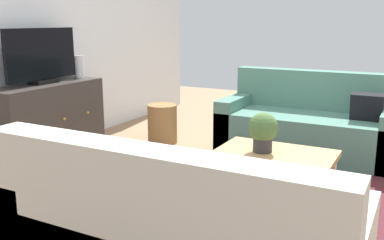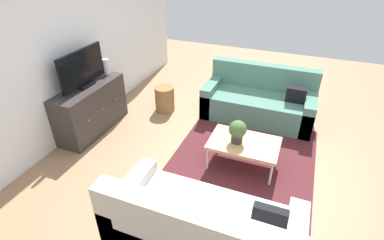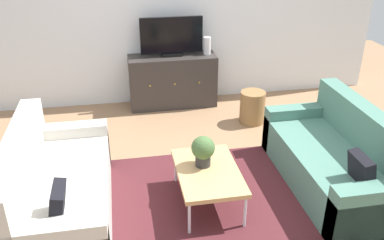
{
  "view_description": "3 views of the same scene",
  "coord_description": "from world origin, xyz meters",
  "views": [
    {
      "loc": [
        -3.18,
        -1.13,
        1.39
      ],
      "look_at": [
        0.0,
        0.56,
        0.57
      ],
      "focal_mm": 41.03,
      "sensor_mm": 36.0,
      "label": 1
    },
    {
      "loc": [
        -3.13,
        -0.68,
        2.65
      ],
      "look_at": [
        0.0,
        0.56,
        0.57
      ],
      "focal_mm": 27.6,
      "sensor_mm": 36.0,
      "label": 2
    },
    {
      "loc": [
        -0.74,
        -3.43,
        2.59
      ],
      "look_at": [
        0.0,
        0.56,
        0.57
      ],
      "focal_mm": 38.8,
      "sensor_mm": 36.0,
      "label": 3
    }
  ],
  "objects": [
    {
      "name": "tv_console",
      "position": [
        0.02,
        2.27,
        0.38
      ],
      "size": [
        1.27,
        0.47,
        0.76
      ],
      "color": "#332D2B",
      "rests_on": "ground_plane"
    },
    {
      "name": "couch_right_side",
      "position": [
        1.44,
        -0.1,
        0.28
      ],
      "size": [
        0.86,
        1.8,
        0.85
      ],
      "color": "#4C7A6B",
      "rests_on": "ground_plane"
    },
    {
      "name": "flat_screen_tv",
      "position": [
        0.02,
        2.29,
        1.04
      ],
      "size": [
        0.89,
        0.16,
        0.56
      ],
      "color": "black",
      "rests_on": "tv_console"
    },
    {
      "name": "ground_plane",
      "position": [
        0.0,
        0.0,
        0.0
      ],
      "size": [
        10.0,
        10.0,
        0.0
      ],
      "primitive_type": "plane",
      "color": "#997251"
    },
    {
      "name": "coffee_table",
      "position": [
        0.02,
        -0.16,
        0.36
      ],
      "size": [
        0.59,
        0.91,
        0.39
      ],
      "color": "tan",
      "rests_on": "ground_plane"
    },
    {
      "name": "wall_back",
      "position": [
        0.0,
        2.55,
        1.35
      ],
      "size": [
        6.4,
        0.12,
        2.7
      ],
      "primitive_type": "cube",
      "color": "white",
      "rests_on": "ground_plane"
    },
    {
      "name": "wicker_basket",
      "position": [
        1.01,
        1.49,
        0.22
      ],
      "size": [
        0.34,
        0.34,
        0.45
      ],
      "primitive_type": "cylinder",
      "color": "olive",
      "rests_on": "ground_plane"
    },
    {
      "name": "potted_plant",
      "position": [
        -0.01,
        -0.07,
        0.56
      ],
      "size": [
        0.23,
        0.23,
        0.31
      ],
      "color": "#2D2D2D",
      "rests_on": "coffee_table"
    },
    {
      "name": "area_rug",
      "position": [
        0.0,
        -0.15,
        0.01
      ],
      "size": [
        2.5,
        1.9,
        0.01
      ],
      "primitive_type": "cube",
      "color": "#4C1E23",
      "rests_on": "ground_plane"
    },
    {
      "name": "glass_vase",
      "position": [
        0.54,
        2.27,
        0.89
      ],
      "size": [
        0.11,
        0.11,
        0.25
      ],
      "primitive_type": "cylinder",
      "color": "silver",
      "rests_on": "tv_console"
    },
    {
      "name": "couch_left_side",
      "position": [
        -1.44,
        -0.1,
        0.28
      ],
      "size": [
        0.86,
        1.8,
        0.85
      ],
      "color": "beige",
      "rests_on": "ground_plane"
    }
  ]
}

